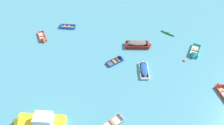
{
  "coord_description": "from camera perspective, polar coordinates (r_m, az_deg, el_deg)",
  "views": [
    {
      "loc": [
        -3.31,
        -2.05,
        21.06
      ],
      "look_at": [
        0.0,
        19.24,
        0.15
      ],
      "focal_mm": 30.7,
      "sensor_mm": 36.0,
      "label": 1
    }
  ],
  "objects": [
    {
      "name": "rowboat_maroon_far_back",
      "position": [
        33.39,
        8.83,
        5.39
      ],
      "size": [
        4.79,
        2.31,
        1.5
      ],
      "color": "#4C4C51",
      "rests_on": "ground_plane"
    },
    {
      "name": "rowboat_white_cluster_outer",
      "position": [
        29.5,
        9.34,
        -1.36
      ],
      "size": [
        1.79,
        3.92,
        1.15
      ],
      "color": "#4C4C51",
      "rests_on": "ground_plane"
    },
    {
      "name": "rowboat_deep_blue_cluster_inner",
      "position": [
        30.61,
        2.19,
        0.98
      ],
      "size": [
        3.25,
        2.34,
        1.04
      ],
      "color": "#4C4C51",
      "rests_on": "ground_plane"
    },
    {
      "name": "rowboat_red_outer_right",
      "position": [
        30.44,
        29.8,
        -6.91
      ],
      "size": [
        1.4,
        3.9,
        1.16
      ],
      "color": "beige",
      "rests_on": "ground_plane"
    },
    {
      "name": "rowboat_red_back_row_right",
      "position": [
        36.67,
        -19.81,
        6.5
      ],
      "size": [
        1.99,
        3.73,
        1.0
      ],
      "color": "beige",
      "rests_on": "ground_plane"
    },
    {
      "name": "rowboat_turquoise_center",
      "position": [
        34.17,
        23.23,
        2.34
      ],
      "size": [
        3.33,
        3.89,
        1.24
      ],
      "color": "beige",
      "rests_on": "ground_plane"
    },
    {
      "name": "mooring_buoy_between_boats_left",
      "position": [
        32.59,
        20.65,
        0.45
      ],
      "size": [
        0.45,
        0.45,
        0.45
      ],
      "primitive_type": "sphere",
      "color": "red",
      "rests_on": "ground_plane"
    },
    {
      "name": "rowboat_blue_back_row_center",
      "position": [
        39.01,
        -14.14,
        10.39
      ],
      "size": [
        3.55,
        1.87,
        1.0
      ],
      "color": "#99754C",
      "rests_on": "ground_plane"
    },
    {
      "name": "motor_launch_yellow_foreground_center",
      "position": [
        24.83,
        -21.51,
        -16.13
      ],
      "size": [
        6.49,
        3.1,
        2.42
      ],
      "color": "yellow",
      "rests_on": "ground_plane"
    },
    {
      "name": "kayak_green_distant_center",
      "position": [
        37.61,
        16.29,
        8.42
      ],
      "size": [
        2.27,
        2.49,
        0.28
      ],
      "color": "#288C3D",
      "rests_on": "ground_plane"
    }
  ]
}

